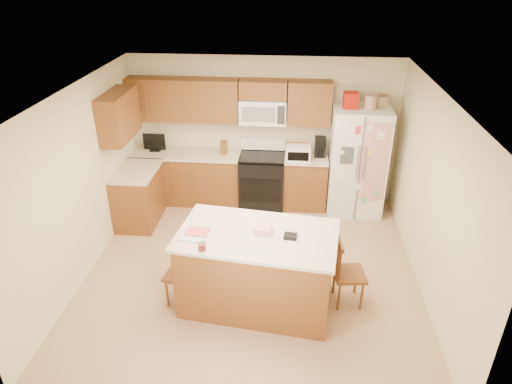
# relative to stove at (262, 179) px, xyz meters

# --- Properties ---
(ground) EXTENTS (4.50, 4.50, 0.00)m
(ground) POSITION_rel_stove_xyz_m (0.00, -1.94, -0.47)
(ground) COLOR tan
(ground) RESTS_ON ground
(room_shell) EXTENTS (4.60, 4.60, 2.52)m
(room_shell) POSITION_rel_stove_xyz_m (0.00, -1.94, 0.97)
(room_shell) COLOR beige
(room_shell) RESTS_ON ground
(cabinetry) EXTENTS (3.36, 1.56, 2.15)m
(cabinetry) POSITION_rel_stove_xyz_m (-0.98, -0.15, 0.44)
(cabinetry) COLOR brown
(cabinetry) RESTS_ON ground
(stove) EXTENTS (0.76, 0.65, 1.13)m
(stove) POSITION_rel_stove_xyz_m (0.00, 0.00, 0.00)
(stove) COLOR black
(stove) RESTS_ON ground
(refrigerator) EXTENTS (0.90, 0.79, 2.04)m
(refrigerator) POSITION_rel_stove_xyz_m (1.57, -0.06, 0.45)
(refrigerator) COLOR white
(refrigerator) RESTS_ON ground
(island) EXTENTS (1.99, 1.31, 1.11)m
(island) POSITION_rel_stove_xyz_m (0.13, -2.60, 0.04)
(island) COLOR brown
(island) RESTS_ON ground
(windsor_chair_left) EXTENTS (0.45, 0.46, 0.91)m
(windsor_chair_left) POSITION_rel_stove_xyz_m (-0.78, -2.66, -0.04)
(windsor_chair_left) COLOR brown
(windsor_chair_left) RESTS_ON ground
(windsor_chair_back) EXTENTS (0.46, 0.45, 0.92)m
(windsor_chair_back) POSITION_rel_stove_xyz_m (0.19, -1.93, -0.04)
(windsor_chair_back) COLOR brown
(windsor_chair_back) RESTS_ON ground
(windsor_chair_right) EXTENTS (0.42, 0.44, 0.91)m
(windsor_chair_right) POSITION_rel_stove_xyz_m (1.24, -2.48, -0.04)
(windsor_chair_right) COLOR brown
(windsor_chair_right) RESTS_ON ground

